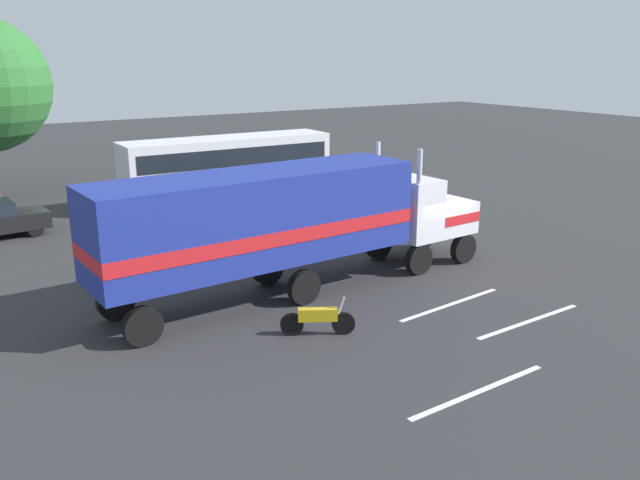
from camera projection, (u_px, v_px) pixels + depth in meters
name	position (u px, v px, depth m)	size (l,w,h in m)	color
ground_plane	(432.00, 263.00, 24.74)	(120.00, 120.00, 0.00)	#2D2D30
lane_stripe_near	(450.00, 304.00, 20.66)	(4.40, 0.16, 0.01)	silver
lane_stripe_mid	(529.00, 321.00, 19.37)	(4.40, 0.16, 0.01)	silver
lane_stripe_far	(479.00, 391.00, 15.38)	(4.40, 0.16, 0.01)	silver
semi_truck	(287.00, 219.00, 20.99)	(14.28, 3.55, 4.50)	silver
person_bystander	(301.00, 238.00, 24.83)	(0.37, 0.47, 1.63)	#2D3347
parked_bus	(228.00, 163.00, 34.29)	(11.04, 2.77, 3.40)	silver
motorcycle	(318.00, 319.00, 18.34)	(1.88, 1.14, 1.12)	black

